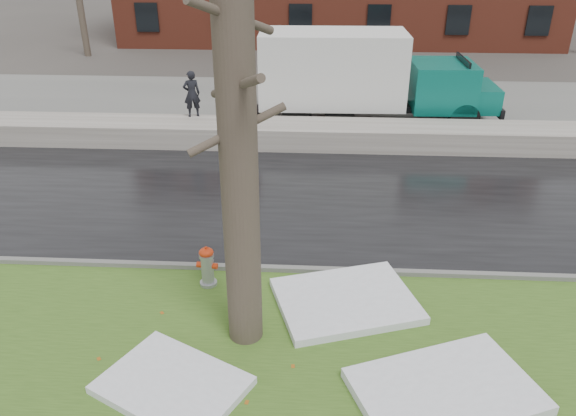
# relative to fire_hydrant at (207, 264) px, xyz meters

# --- Properties ---
(ground) EXTENTS (120.00, 120.00, 0.00)m
(ground) POSITION_rel_fire_hydrant_xyz_m (1.23, -0.42, -0.52)
(ground) COLOR #47423D
(ground) RESTS_ON ground
(verge) EXTENTS (60.00, 4.50, 0.04)m
(verge) POSITION_rel_fire_hydrant_xyz_m (1.23, -1.67, -0.50)
(verge) COLOR #32501A
(verge) RESTS_ON ground
(road) EXTENTS (60.00, 7.00, 0.03)m
(road) POSITION_rel_fire_hydrant_xyz_m (1.23, 4.08, -0.50)
(road) COLOR black
(road) RESTS_ON ground
(parking_lot) EXTENTS (60.00, 9.00, 0.03)m
(parking_lot) POSITION_rel_fire_hydrant_xyz_m (1.23, 12.58, -0.50)
(parking_lot) COLOR slate
(parking_lot) RESTS_ON ground
(curb) EXTENTS (60.00, 0.15, 0.14)m
(curb) POSITION_rel_fire_hydrant_xyz_m (1.23, 0.58, -0.45)
(curb) COLOR slate
(curb) RESTS_ON ground
(snowbank) EXTENTS (60.00, 1.60, 0.75)m
(snowbank) POSITION_rel_fire_hydrant_xyz_m (1.23, 8.28, -0.14)
(snowbank) COLOR #AAA49B
(snowbank) RESTS_ON ground
(fire_hydrant) EXTENTS (0.44, 0.39, 0.90)m
(fire_hydrant) POSITION_rel_fire_hydrant_xyz_m (0.00, 0.00, 0.00)
(fire_hydrant) COLOR #97999E
(fire_hydrant) RESTS_ON verge
(tree) EXTENTS (1.48, 1.69, 7.60)m
(tree) POSITION_rel_fire_hydrant_xyz_m (0.97, -1.53, 3.35)
(tree) COLOR brown
(tree) RESTS_ON verge
(box_truck) EXTENTS (9.93, 2.52, 3.31)m
(box_truck) POSITION_rel_fire_hydrant_xyz_m (3.68, 10.78, 1.23)
(box_truck) COLOR black
(box_truck) RESTS_ON ground
(worker) EXTENTS (0.67, 0.56, 1.57)m
(worker) POSITION_rel_fire_hydrant_xyz_m (-2.11, 8.88, 1.01)
(worker) COLOR black
(worker) RESTS_ON snowbank
(snow_patch_near) EXTENTS (3.08, 2.69, 0.16)m
(snow_patch_near) POSITION_rel_fire_hydrant_xyz_m (2.81, -0.52, -0.40)
(snow_patch_near) COLOR white
(snow_patch_near) RESTS_ON verge
(snow_patch_far) EXTENTS (2.69, 2.45, 0.14)m
(snow_patch_far) POSITION_rel_fire_hydrant_xyz_m (-0.05, -2.92, -0.41)
(snow_patch_far) COLOR white
(snow_patch_far) RESTS_ON verge
(snow_patch_side) EXTENTS (3.27, 2.71, 0.18)m
(snow_patch_side) POSITION_rel_fire_hydrant_xyz_m (4.30, -2.82, -0.39)
(snow_patch_side) COLOR white
(snow_patch_side) RESTS_ON verge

